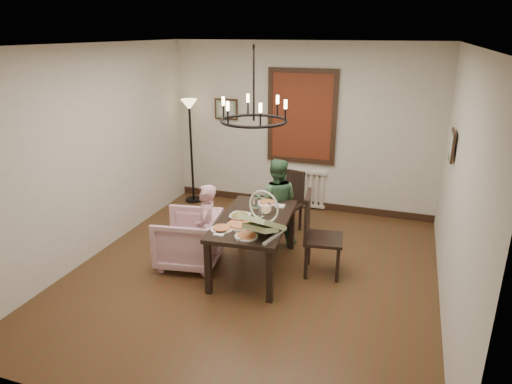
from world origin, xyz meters
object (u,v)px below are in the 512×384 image
Objects in this scene: chair_far at (286,203)px; floor_lamp at (191,153)px; seated_man at (276,209)px; chair_right at (324,234)px; armchair at (188,239)px; drinking_glass at (261,212)px; baby_bouncer at (262,221)px; elderly_woman at (207,237)px; dining_table at (254,224)px.

floor_lamp reaches higher than chair_far.
chair_far is 0.53× the size of floor_lamp.
chair_far is at bearing -21.57° from floor_lamp.
seated_man is (-0.02, -0.43, 0.05)m from chair_far.
chair_right is 1.76m from armchair.
armchair is at bearing -166.32° from drinking_glass.
baby_bouncer is at bearing 89.79° from seated_man.
baby_bouncer is at bearing -49.35° from floor_lamp.
chair_far is at bearing 143.57° from elderly_woman.
seated_man is at bearing -31.91° from floor_lamp.
chair_far is 1.69× the size of baby_bouncer.
chair_far is at bearing -102.75° from seated_man.
elderly_woman is 0.93m from baby_bouncer.
armchair is (-0.93, -1.42, -0.12)m from chair_far.
dining_table is 1.63× the size of elderly_woman.
seated_man is 8.42× the size of drinking_glass.
chair_far reaches higher than dining_table.
chair_right is 0.94m from baby_bouncer.
seated_man is (0.91, 0.99, 0.17)m from armchair.
armchair is 0.81× the size of elderly_woman.
chair_right is 1.05m from seated_man.
chair_right is 1.92× the size of baby_bouncer.
floor_lamp is at bearing 143.71° from baby_bouncer.
baby_bouncer reaches higher than chair_far.
baby_bouncer reaches higher than elderly_woman.
elderly_woman reaches higher than drinking_glass.
chair_far is 1.70m from armchair.
floor_lamp reaches higher than elderly_woman.
chair_far is at bearing 28.59° from chair_right.
elderly_woman is at bearing -59.80° from floor_lamp.
dining_table is 2.82× the size of baby_bouncer.
baby_bouncer reaches higher than drinking_glass.
dining_table is 0.18m from drinking_glass.
chair_far is at bearing 137.84° from armchair.
chair_right is at bearing 59.05° from baby_bouncer.
chair_far is 0.98× the size of elderly_woman.
baby_bouncer is 3.27m from floor_lamp.
seated_man reaches higher than chair_far.
seated_man is 1.88× the size of baby_bouncer.
armchair is 2.47m from floor_lamp.
drinking_glass is at bearing -45.17° from floor_lamp.
dining_table is 1.66× the size of chair_far.
chair_right is (0.79, -1.08, 0.06)m from chair_far.
elderly_woman reaches higher than dining_table.
floor_lamp is at bearing -163.96° from armchair.
seated_man is at bearing 112.32° from baby_bouncer.
floor_lamp is at bearing 172.38° from chair_far.
seated_man is 2.29m from floor_lamp.
seated_man is at bearing 82.43° from dining_table.
seated_man is 0.59× the size of floor_lamp.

